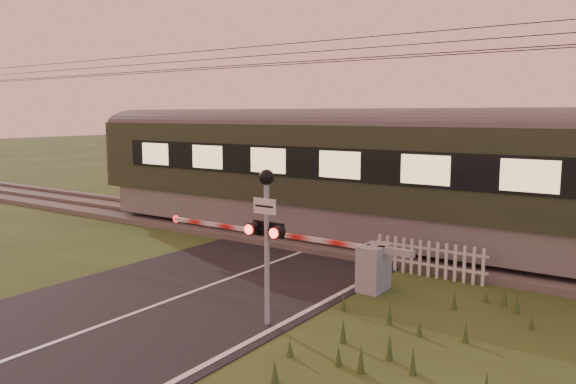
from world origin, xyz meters
The scene contains 7 objects.
ground centered at (0.00, 0.00, 0.00)m, with size 160.00×160.00×0.00m, color #2E3E18.
road centered at (0.02, -0.23, 0.01)m, with size 6.00×140.00×0.03m.
track_bed centered at (0.00, 6.50, 0.07)m, with size 140.00×3.40×0.39m.
overhead_wires centered at (0.00, 6.50, 5.72)m, with size 120.00×0.62×0.62m.
boom_gate centered at (2.82, 2.89, 0.59)m, with size 7.28×0.80×1.06m.
crossing_signal centered at (2.50, -0.14, 2.02)m, with size 0.75×0.33×2.94m.
picket_fence centered at (3.85, 4.60, 0.45)m, with size 2.82×0.07×0.89m.
Camera 1 is at (8.59, -8.23, 3.95)m, focal length 35.00 mm.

